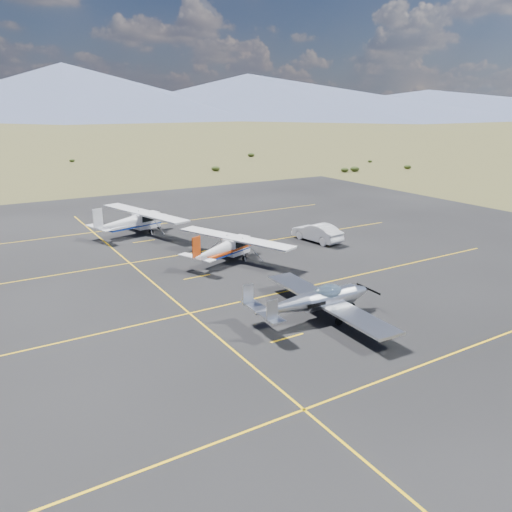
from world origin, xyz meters
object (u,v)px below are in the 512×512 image
object	(u,v)px
aircraft_cessna	(226,247)
sedan	(317,232)
aircraft_plain	(134,221)
aircraft_low_wing	(316,300)

from	to	relation	value
aircraft_cessna	sedan	xyz separation A→B (m)	(9.52, 1.13, -0.37)
aircraft_cessna	aircraft_plain	size ratio (longest dim) A/B	0.89
aircraft_cessna	sedan	distance (m)	9.60
aircraft_low_wing	aircraft_cessna	xyz separation A→B (m)	(0.61, 11.83, 0.10)
aircraft_plain	aircraft_cessna	bearing A→B (deg)	-89.89
sedan	aircraft_low_wing	bearing A→B (deg)	43.70
aircraft_cessna	aircraft_plain	bearing A→B (deg)	83.83
aircraft_plain	sedan	world-z (taller)	aircraft_plain
aircraft_low_wing	sedan	bearing A→B (deg)	53.84
aircraft_low_wing	aircraft_cessna	distance (m)	11.84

